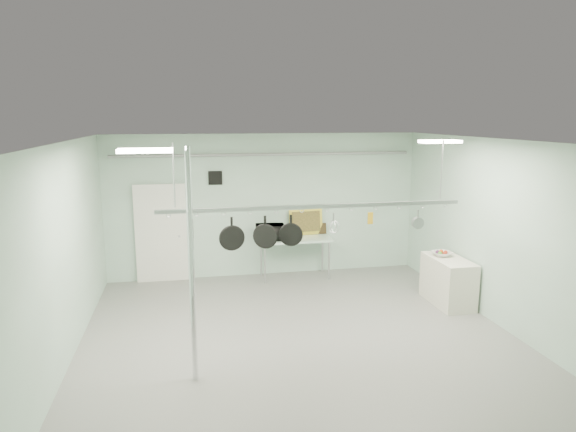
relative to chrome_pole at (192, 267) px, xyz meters
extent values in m
plane|color=gray|center=(1.70, 0.60, -1.60)|extent=(8.00, 8.00, 0.00)
cube|color=silver|center=(1.70, 0.60, 1.59)|extent=(7.00, 8.00, 0.02)
cube|color=silver|center=(1.70, 4.59, 0.00)|extent=(7.00, 0.02, 3.20)
cube|color=silver|center=(5.19, 0.60, 0.00)|extent=(0.02, 8.00, 3.20)
cube|color=silver|center=(-0.60, 4.54, -0.55)|extent=(1.10, 0.10, 2.20)
cube|color=black|center=(0.60, 4.57, 0.65)|extent=(0.30, 0.04, 0.30)
cylinder|color=gray|center=(1.70, 4.50, 1.15)|extent=(6.60, 0.07, 0.07)
cylinder|color=silver|center=(0.00, 0.00, 0.00)|extent=(0.08, 0.08, 3.20)
cube|color=silver|center=(2.30, 4.20, -0.72)|extent=(1.60, 0.70, 0.05)
cylinder|color=#B7B7BC|center=(1.58, 3.92, -1.17)|extent=(0.04, 0.04, 0.86)
cylinder|color=#B7B7BC|center=(1.58, 4.48, -1.17)|extent=(0.04, 0.04, 0.86)
cylinder|color=#B7B7BC|center=(3.02, 3.92, -1.17)|extent=(0.04, 0.04, 0.86)
cylinder|color=#B7B7BC|center=(3.02, 4.48, -1.17)|extent=(0.04, 0.04, 0.86)
cube|color=beige|center=(4.85, 2.00, -1.15)|extent=(0.60, 1.20, 0.90)
cube|color=#B7B7BC|center=(1.90, 0.90, 0.60)|extent=(4.80, 0.06, 0.06)
cylinder|color=#B7B7BC|center=(-0.20, 0.90, 1.10)|extent=(0.02, 0.02, 0.94)
cylinder|color=#B7B7BC|center=(4.00, 0.90, 1.10)|extent=(0.02, 0.02, 0.94)
cube|color=white|center=(-0.50, -0.20, 1.56)|extent=(0.65, 0.30, 0.05)
cube|color=white|center=(4.10, 1.20, 1.56)|extent=(0.65, 0.30, 0.05)
imported|color=black|center=(1.74, 4.16, -0.52)|extent=(0.64, 0.45, 0.34)
cylinder|color=silver|center=(2.15, 4.14, -0.59)|extent=(0.18, 0.18, 0.21)
cube|color=gold|center=(2.62, 4.50, -0.41)|extent=(0.79, 0.19, 0.58)
cube|color=#302310|center=(2.95, 4.50, -0.57)|extent=(0.30, 0.09, 0.25)
imported|color=silver|center=(4.79, 2.19, -0.66)|extent=(0.40, 0.40, 0.09)
camera|label=1|loc=(-0.03, -6.66, 1.97)|focal=32.00mm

